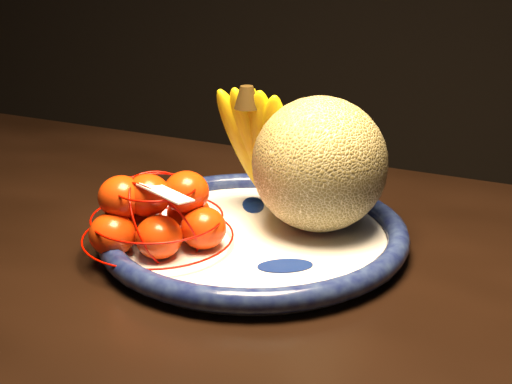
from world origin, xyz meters
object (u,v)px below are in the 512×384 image
(dining_table, at_px, (160,299))
(mandarin_bag, at_px, (158,215))
(banana_bunch, at_px, (259,141))
(cantaloupe, at_px, (320,164))
(fruit_bowl, at_px, (253,234))

(dining_table, relative_size, mandarin_bag, 6.43)
(banana_bunch, bearing_deg, dining_table, -117.12)
(cantaloupe, bearing_deg, fruit_bowl, -146.33)
(dining_table, bearing_deg, banana_bunch, 60.77)
(dining_table, relative_size, fruit_bowl, 3.91)
(fruit_bowl, bearing_deg, dining_table, -159.11)
(fruit_bowl, height_order, banana_bunch, banana_bunch)
(dining_table, xyz_separation_m, cantaloupe, (0.19, 0.09, 0.18))
(fruit_bowl, relative_size, mandarin_bag, 1.64)
(banana_bunch, bearing_deg, cantaloupe, -13.86)
(mandarin_bag, bearing_deg, fruit_bowl, 34.73)
(cantaloupe, relative_size, banana_bunch, 0.89)
(fruit_bowl, distance_m, cantaloupe, 0.12)
(banana_bunch, distance_m, mandarin_bag, 0.19)
(fruit_bowl, bearing_deg, banana_bunch, 103.93)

